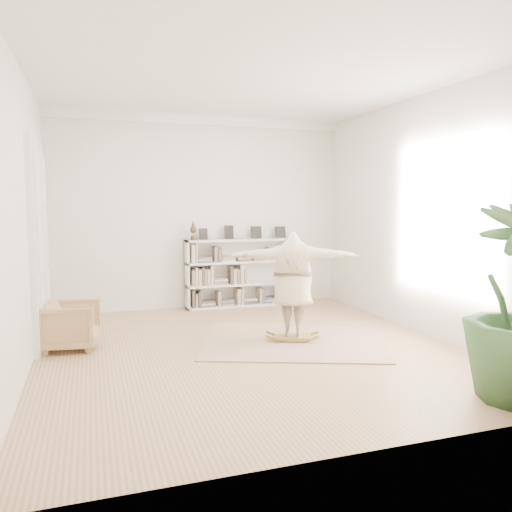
{
  "coord_description": "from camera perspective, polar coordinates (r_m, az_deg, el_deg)",
  "views": [
    {
      "loc": [
        -2.01,
        -6.32,
        1.97
      ],
      "look_at": [
        0.23,
        0.4,
        1.23
      ],
      "focal_mm": 35.0,
      "sensor_mm": 36.0,
      "label": 1
    }
  ],
  "objects": [
    {
      "name": "person",
      "position": [
        7.1,
        4.22,
        -2.89
      ],
      "size": [
        1.89,
        1.13,
        1.49
      ],
      "primitive_type": "imported",
      "rotation": [
        0.0,
        0.0,
        2.77
      ],
      "color": "beige",
      "rests_on": "rocker_board"
    },
    {
      "name": "room_shell",
      "position": [
        9.6,
        -6.3,
        15.19
      ],
      "size": [
        6.0,
        6.0,
        6.0
      ],
      "color": "silver",
      "rests_on": "floor"
    },
    {
      "name": "rug",
      "position": [
        7.28,
        4.17,
        -9.65
      ],
      "size": [
        3.05,
        2.76,
        0.02
      ],
      "primitive_type": "cube",
      "rotation": [
        0.0,
        0.0,
        -0.37
      ],
      "color": "tan",
      "rests_on": "floor"
    },
    {
      "name": "rocker_board",
      "position": [
        7.27,
        4.17,
        -9.2
      ],
      "size": [
        0.6,
        0.48,
        0.11
      ],
      "rotation": [
        0.0,
        0.0,
        -0.37
      ],
      "color": "olive",
      "rests_on": "rug"
    },
    {
      "name": "doors",
      "position": [
        7.67,
        -23.53,
        1.23
      ],
      "size": [
        0.09,
        1.78,
        2.92
      ],
      "color": "white",
      "rests_on": "floor"
    },
    {
      "name": "armchair",
      "position": [
        7.29,
        -20.37,
        -7.46
      ],
      "size": [
        0.8,
        0.78,
        0.64
      ],
      "primitive_type": "imported",
      "rotation": [
        0.0,
        0.0,
        1.42
      ],
      "color": "tan",
      "rests_on": "floor"
    },
    {
      "name": "floor",
      "position": [
        6.92,
        -0.74,
        -10.56
      ],
      "size": [
        6.0,
        6.0,
        0.0
      ],
      "primitive_type": "plane",
      "color": "olive",
      "rests_on": "ground"
    },
    {
      "name": "bookshelf",
      "position": [
        9.63,
        -1.61,
        -1.98
      ],
      "size": [
        2.2,
        0.35,
        1.64
      ],
      "color": "silver",
      "rests_on": "floor"
    }
  ]
}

